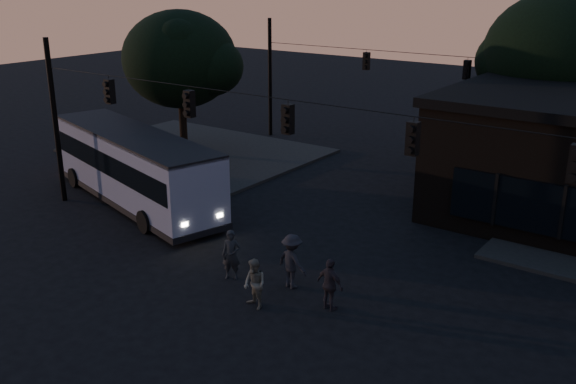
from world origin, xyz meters
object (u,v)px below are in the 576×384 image
Objects in this scene: pedestrian_b at (255,284)px; pedestrian_d at (292,261)px; pedestrian_a at (231,255)px; pedestrian_c at (330,285)px; bus at (134,164)px.

pedestrian_b is 1.86m from pedestrian_d.
pedestrian_d is at bearing 103.53° from pedestrian_b.
pedestrian_a is 2.20m from pedestrian_d.
pedestrian_d is at bearing -8.11° from pedestrian_a.
pedestrian_b is at bearing -57.33° from pedestrian_a.
pedestrian_c is 1.95m from pedestrian_d.
pedestrian_c is (12.64, -3.18, -1.01)m from bus.
bus is at bearing 174.66° from pedestrian_b.
pedestrian_c is (3.95, 0.15, -0.02)m from pedestrian_a.
pedestrian_b is (10.64, -4.48, -1.06)m from bus.
pedestrian_a is at bearing 11.53° from pedestrian_c.
pedestrian_b is at bearing 96.63° from pedestrian_d.
bus is at bearing -3.11° from pedestrian_d.
pedestrian_a reaches higher than pedestrian_c.
pedestrian_a reaches higher than pedestrian_b.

